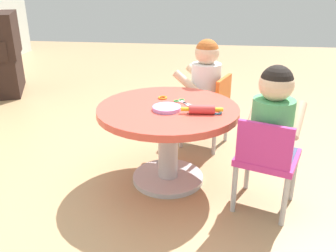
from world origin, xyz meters
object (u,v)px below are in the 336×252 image
Objects in this scene: child_chair_left at (266,159)px; child_chair_right at (209,107)px; craft_table at (168,127)px; craft_scissors at (182,102)px; seated_child_right at (205,76)px; rolling_pin at (202,109)px; seated_child_left at (273,115)px.

child_chair_left is 1.00× the size of child_chair_right.
craft_scissors is at bearing -37.67° from craft_table.
child_chair_right reaches higher than craft_table.
seated_child_right is 0.65m from rolling_pin.
seated_child_left reaches higher than child_chair_right.
seated_child_left is 0.95× the size of child_chair_right.
rolling_pin is (-0.65, -0.00, -0.02)m from seated_child_right.
rolling_pin reaches higher than craft_scissors.
child_chair_left is 0.84m from child_chair_right.
seated_child_left reaches higher than rolling_pin.
rolling_pin is 0.22m from craft_scissors.
craft_table is 3.56× the size of rolling_pin.
child_chair_right and rolling_pin have the same top height.
seated_child_left is at bearing -106.02° from rolling_pin.
seated_child_left reaches higher than craft_table.
child_chair_left and child_chair_right have the same top height.
child_chair_right is at bearing -19.77° from craft_scissors.
child_chair_right is at bearing -23.18° from craft_table.
child_chair_right is 0.67m from rolling_pin.
seated_child_left is (-0.20, -0.56, 0.17)m from craft_table.
seated_child_right is 0.49m from craft_scissors.
seated_child_right is at bearing 25.70° from seated_child_left.
rolling_pin is at bearing 176.86° from child_chair_right.
child_chair_right is 0.52m from craft_scissors.
craft_table is 0.62m from seated_child_right.
craft_scissors is (0.29, 0.49, -0.04)m from seated_child_left.
child_chair_left is 1.05× the size of seated_child_left.
craft_table is 1.61× the size of seated_child_left.
seated_child_left reaches higher than child_chair_left.
rolling_pin is 1.70× the size of craft_scissors.
child_chair_right is at bearing 23.72° from seated_child_left.
child_chair_right is 0.23m from seated_child_right.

